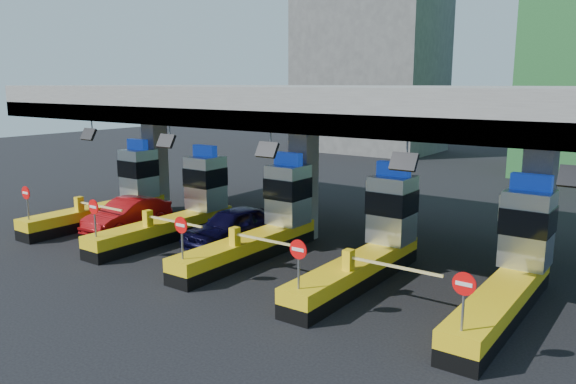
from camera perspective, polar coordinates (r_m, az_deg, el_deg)
The scene contains 10 objects.
ground at distance 23.90m, azimuth -2.52°, elevation -6.35°, with size 120.00×120.00×0.00m, color black.
toll_canopy at distance 25.14m, azimuth 1.46°, elevation 8.75°, with size 28.00×12.09×7.00m.
toll_lane_far_left at distance 30.76m, azimuth -17.01°, elevation -0.20°, with size 4.43×8.00×4.16m.
toll_lane_left at distance 27.01m, azimuth -10.54°, elevation -1.42°, with size 4.43×8.00×4.16m.
toll_lane_center at distance 23.73m, azimuth -2.13°, elevation -2.97°, with size 4.43×8.00×4.16m.
toll_lane_right at distance 21.13m, azimuth 8.68°, elevation -4.86°, with size 4.43×8.00×4.16m.
toll_lane_far_right at distance 19.49m, azimuth 21.95°, elevation -6.92°, with size 4.43×8.00×4.16m.
bg_building_concrete at distance 60.82m, azimuth 8.36°, elevation 12.69°, with size 14.00×10.00×18.00m, color #4C4C49.
van at distance 25.20m, azimuth -5.64°, elevation -3.49°, with size 1.98×4.93×1.68m, color black.
red_car at distance 28.65m, azimuth -15.98°, elevation -2.21°, with size 1.65×4.74×1.56m, color maroon.
Camera 1 is at (14.16, -17.88, 7.14)m, focal length 35.00 mm.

